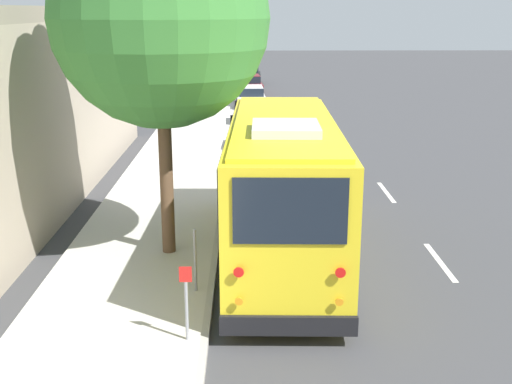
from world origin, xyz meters
The scene contains 14 objects.
ground_plane centered at (0.00, 0.00, 0.00)m, with size 160.00×160.00×0.00m, color #3D3D3F.
sidewalk_slab centered at (0.00, 3.44, 0.07)m, with size 80.00×3.54×0.15m, color beige.
curb_strip centered at (0.00, 1.60, 0.07)m, with size 80.00×0.14×0.15m, color #AAA69D.
shuttle_bus centered at (-0.79, 0.01, 1.88)m, with size 8.60×2.69×3.52m.
parked_sedan_navy centered at (11.49, 0.34, 0.60)m, with size 4.32×1.78×1.30m.
parked_sedan_silver centered at (17.56, 0.35, 0.61)m, with size 4.41×1.78×1.31m.
parked_sedan_white centered at (24.06, 0.55, 0.58)m, with size 4.71×1.85×1.26m.
parked_sedan_maroon centered at (30.97, 0.61, 0.59)m, with size 4.70×1.98×1.27m.
parked_sedan_black centered at (36.88, 0.54, 0.61)m, with size 4.28×1.83×1.31m.
street_tree centered at (-0.49, 2.71, 5.89)m, with size 4.81×4.81×8.53m.
sign_post_near centered at (-4.92, 1.90, 0.86)m, with size 0.06×0.22×1.37m.
sign_post_far centered at (-2.89, 1.90, 0.82)m, with size 0.06×0.06×1.34m.
lane_stripe_mid centered at (-1.05, -3.72, 0.00)m, with size 2.40×0.14×0.01m, color silver.
lane_stripe_ahead centered at (4.95, -3.72, 0.00)m, with size 2.40×0.14×0.01m, color silver.
Camera 1 is at (-15.09, 0.85, 5.74)m, focal length 45.00 mm.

